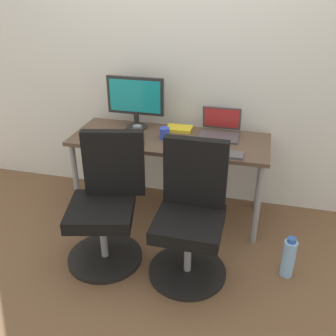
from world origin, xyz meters
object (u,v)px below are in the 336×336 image
desktop_monitor (136,99)px  coffee_mug (165,133)px  water_bottle_on_floor (289,258)px  office_chair_left (106,206)px  open_laptop (220,129)px  office_chair_right (191,218)px

desktop_monitor → coffee_mug: 0.40m
water_bottle_on_floor → office_chair_left: bearing=-175.8°
open_laptop → desktop_monitor: bearing=179.8°
office_chair_right → coffee_mug: bearing=118.6°
office_chair_left → office_chair_right: size_ratio=1.00×
desktop_monitor → open_laptop: 0.73m
water_bottle_on_floor → desktop_monitor: bearing=151.2°
desktop_monitor → coffee_mug: (0.29, -0.18, -0.20)m
office_chair_right → coffee_mug: size_ratio=10.22×
open_laptop → water_bottle_on_floor: bearing=-50.1°
office_chair_right → water_bottle_on_floor: 0.73m
office_chair_left → open_laptop: (0.67, 0.80, 0.33)m
water_bottle_on_floor → coffee_mug: (-1.01, 0.53, 0.60)m
office_chair_left → desktop_monitor: desktop_monitor is taller
coffee_mug → office_chair_left: bearing=-112.4°
water_bottle_on_floor → coffee_mug: size_ratio=3.37×
office_chair_left → desktop_monitor: 0.97m
water_bottle_on_floor → desktop_monitor: 1.69m
office_chair_left → water_bottle_on_floor: office_chair_left is taller
office_chair_right → office_chair_left: bearing=-179.8°
coffee_mug → water_bottle_on_floor: bearing=-27.8°
office_chair_left → desktop_monitor: bearing=92.5°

